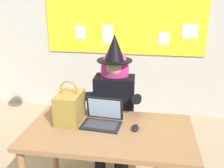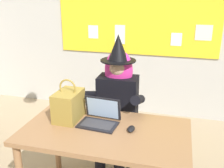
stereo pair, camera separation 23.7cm
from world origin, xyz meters
TOP-DOWN VIEW (x-y plane):
  - wall_back_bulletin at (-0.00, 2.09)m, footprint 5.90×2.24m
  - desk_main at (0.16, 0.03)m, footprint 1.40×0.81m
  - chair_at_desk at (0.09, 0.78)m, footprint 0.42×0.42m
  - person_costumed at (0.09, 0.66)m, footprint 0.61×0.66m
  - laptop at (0.08, 0.13)m, footprint 0.34×0.27m
  - computer_mouse at (0.37, 0.07)m, footprint 0.06×0.10m
  - handbag at (-0.21, 0.13)m, footprint 0.20×0.30m

SIDE VIEW (x-z plane):
  - chair_at_desk at x=0.09m, z-range 0.06..0.98m
  - desk_main at x=0.16m, z-range 0.28..1.02m
  - computer_mouse at x=0.37m, z-range 0.74..0.78m
  - laptop at x=0.08m, z-range 0.68..0.90m
  - person_costumed at x=0.09m, z-range 0.09..1.52m
  - handbag at x=-0.21m, z-range 0.69..1.06m
  - wall_back_bulletin at x=0.00m, z-range 0.01..2.96m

